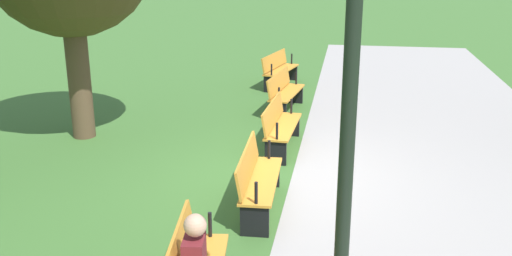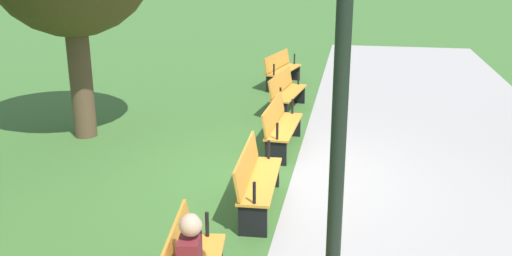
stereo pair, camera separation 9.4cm
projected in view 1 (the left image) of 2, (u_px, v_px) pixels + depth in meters
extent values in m
plane|color=#3D6B2D|center=(275.00, 175.00, 9.23)|extent=(120.00, 120.00, 0.00)
cube|color=#A39E99|center=(456.00, 186.00, 8.78)|extent=(27.41, 5.18, 0.01)
cube|color=orange|center=(281.00, 70.00, 15.19)|extent=(1.80, 0.81, 0.04)
cube|color=orange|center=(275.00, 61.00, 15.19)|extent=(1.73, 0.48, 0.40)
cube|color=black|center=(291.00, 73.00, 15.98)|extent=(0.14, 0.38, 0.43)
cylinder|color=black|center=(292.00, 59.00, 15.86)|extent=(0.05, 0.05, 0.30)
cube|color=black|center=(271.00, 85.00, 14.55)|extent=(0.14, 0.38, 0.43)
cylinder|color=black|center=(272.00, 70.00, 14.42)|extent=(0.05, 0.05, 0.30)
cube|color=orange|center=(287.00, 93.00, 12.75)|extent=(1.79, 0.67, 0.04)
cube|color=orange|center=(279.00, 82.00, 12.73)|extent=(1.75, 0.33, 0.40)
cube|color=black|center=(295.00, 94.00, 13.56)|extent=(0.11, 0.38, 0.43)
cylinder|color=black|center=(296.00, 78.00, 13.44)|extent=(0.05, 0.05, 0.30)
cube|color=black|center=(278.00, 112.00, 12.08)|extent=(0.11, 0.38, 0.43)
cylinder|color=black|center=(279.00, 94.00, 11.95)|extent=(0.05, 0.05, 0.30)
cube|color=orange|center=(283.00, 126.00, 10.31)|extent=(1.77, 0.52, 0.04)
cube|color=orange|center=(273.00, 113.00, 10.28)|extent=(1.75, 0.18, 0.40)
cube|color=black|center=(290.00, 125.00, 11.14)|extent=(0.08, 0.38, 0.43)
cylinder|color=black|center=(291.00, 106.00, 11.01)|extent=(0.05, 0.05, 0.30)
cube|color=black|center=(276.00, 153.00, 9.62)|extent=(0.08, 0.38, 0.43)
cylinder|color=black|center=(277.00, 131.00, 9.50)|extent=(0.05, 0.05, 0.30)
cube|color=orange|center=(262.00, 180.00, 7.90)|extent=(1.77, 0.52, 0.04)
cube|color=orange|center=(248.00, 163.00, 7.85)|extent=(1.75, 0.18, 0.40)
cube|color=black|center=(268.00, 173.00, 8.74)|extent=(0.08, 0.38, 0.43)
cylinder|color=black|center=(269.00, 150.00, 8.61)|extent=(0.05, 0.05, 0.30)
cube|color=black|center=(255.00, 221.00, 7.20)|extent=(0.08, 0.38, 0.43)
cylinder|color=black|center=(256.00, 193.00, 7.07)|extent=(0.05, 0.05, 0.30)
cube|color=orange|center=(178.00, 256.00, 5.46)|extent=(1.75, 0.33, 0.40)
cube|color=black|center=(209.00, 256.00, 6.37)|extent=(0.11, 0.38, 0.43)
cylinder|color=black|center=(210.00, 225.00, 6.25)|extent=(0.05, 0.05, 0.30)
sphere|color=tan|center=(195.00, 225.00, 5.22)|extent=(0.22, 0.22, 0.22)
cylinder|color=brown|center=(79.00, 74.00, 10.78)|extent=(0.44, 0.44, 2.54)
cylinder|color=black|center=(344.00, 212.00, 3.69)|extent=(0.10, 0.10, 3.78)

